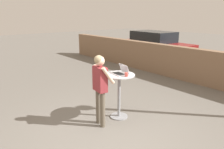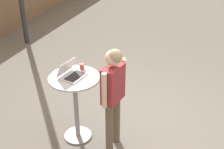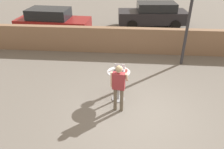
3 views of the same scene
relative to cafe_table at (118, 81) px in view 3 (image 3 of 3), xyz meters
The scene contains 9 objects.
ground_plane 1.22m from the cafe_table, 52.02° to the right, with size 50.00×50.00×0.00m, color slate.
pavement_kerb 4.03m from the cafe_table, 81.45° to the left, with size 17.42×0.35×1.24m.
cafe_table is the anchor object (origin of this frame).
laptop 0.39m from the cafe_table, 77.80° to the left, with size 0.39×0.35×0.22m.
coffee_mug 0.45m from the cafe_table, ahead, with size 0.11×0.07×0.09m.
standing_person 0.64m from the cafe_table, 86.66° to the right, with size 0.53×0.32×1.60m.
parked_car_near_street 7.72m from the cafe_table, 123.69° to the left, with size 4.38×2.03×1.49m.
parked_car_further_down 8.44m from the cafe_table, 77.76° to the left, with size 4.46×2.03×1.56m.
street_lamp 4.37m from the cafe_table, 47.60° to the left, with size 0.32×0.32×3.99m.
Camera 3 is at (-0.33, -5.28, 4.42)m, focal length 35.00 mm.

